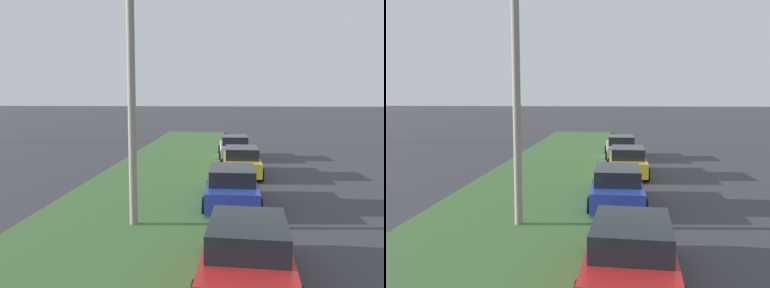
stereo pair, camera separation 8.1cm
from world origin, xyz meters
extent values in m
cube|color=#3D6633|center=(10.00, 7.83, 0.06)|extent=(60.00, 6.00, 0.12)
cube|color=red|center=(4.87, 3.93, 0.57)|extent=(4.39, 2.03, 0.70)
cube|color=black|center=(4.67, 3.94, 1.19)|extent=(2.28, 1.72, 0.55)
cylinder|color=black|center=(6.27, 4.75, 0.32)|extent=(0.65, 0.25, 0.64)
cylinder|color=black|center=(6.17, 2.95, 0.32)|extent=(0.65, 0.25, 0.64)
cube|color=#23389E|center=(11.12, 4.21, 0.57)|extent=(4.31, 1.81, 0.70)
cube|color=black|center=(10.92, 4.21, 1.19)|extent=(2.21, 1.61, 0.55)
cylinder|color=black|center=(12.48, 5.11, 0.32)|extent=(0.64, 0.22, 0.64)
cylinder|color=black|center=(12.47, 3.31, 0.32)|extent=(0.64, 0.22, 0.64)
cylinder|color=black|center=(9.78, 5.11, 0.32)|extent=(0.64, 0.22, 0.64)
cylinder|color=black|center=(9.77, 3.31, 0.32)|extent=(0.64, 0.22, 0.64)
cube|color=gold|center=(16.88, 3.69, 0.57)|extent=(4.31, 1.83, 0.70)
cube|color=black|center=(16.68, 3.69, 1.19)|extent=(2.21, 1.62, 0.55)
cylinder|color=black|center=(18.23, 4.60, 0.32)|extent=(0.64, 0.22, 0.64)
cylinder|color=black|center=(18.24, 2.80, 0.32)|extent=(0.64, 0.22, 0.64)
cylinder|color=black|center=(15.53, 4.58, 0.32)|extent=(0.64, 0.22, 0.64)
cylinder|color=black|center=(15.54, 2.78, 0.32)|extent=(0.64, 0.22, 0.64)
cube|color=#B2B5BA|center=(22.63, 3.98, 0.57)|extent=(4.37, 1.97, 0.70)
cube|color=black|center=(22.43, 3.97, 1.19)|extent=(2.26, 1.69, 0.55)
cylinder|color=black|center=(23.94, 4.93, 0.32)|extent=(0.65, 0.25, 0.64)
cylinder|color=black|center=(24.01, 3.13, 0.32)|extent=(0.65, 0.25, 0.64)
cylinder|color=black|center=(21.24, 4.82, 0.32)|extent=(0.65, 0.25, 0.64)
cylinder|color=black|center=(21.31, 3.02, 0.32)|extent=(0.65, 0.25, 0.64)
cylinder|color=gray|center=(8.29, 7.24, 3.75)|extent=(0.24, 0.24, 7.50)
camera|label=1|loc=(-3.46, 4.37, 4.05)|focal=37.51mm
camera|label=2|loc=(-3.45, 4.29, 4.05)|focal=37.51mm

